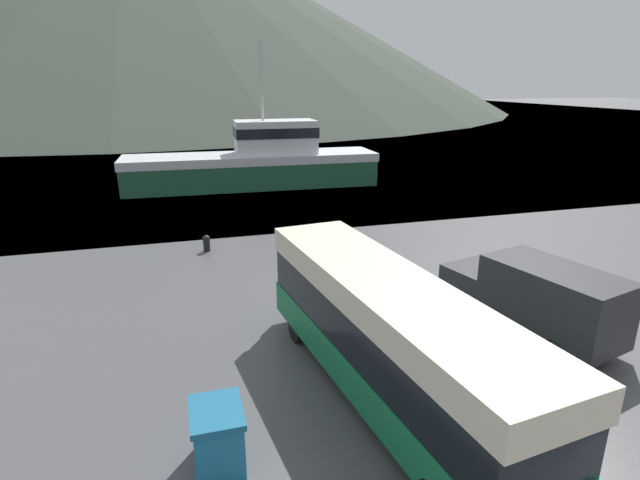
{
  "coord_description": "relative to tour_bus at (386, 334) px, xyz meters",
  "views": [
    {
      "loc": [
        -7.38,
        -3.96,
        8.1
      ],
      "look_at": [
        -2.11,
        14.28,
        2.0
      ],
      "focal_mm": 28.0,
      "sensor_mm": 36.0,
      "label": 1
    }
  ],
  "objects": [
    {
      "name": "mooring_bollard",
      "position": [
        -3.71,
        13.58,
        -1.46
      ],
      "size": [
        0.38,
        0.38,
        0.81
      ],
      "color": "black",
      "rests_on": "ground"
    },
    {
      "name": "fishing_boat",
      "position": [
        1.28,
        28.75,
        0.05
      ],
      "size": [
        19.8,
        5.16,
        10.92
      ],
      "rotation": [
        0.0,
        0.0,
        1.54
      ],
      "color": "#1E5138",
      "rests_on": "water_surface"
    },
    {
      "name": "hill_backdrop",
      "position": [
        -12.02,
        155.99,
        26.7
      ],
      "size": [
        209.14,
        209.14,
        57.2
      ],
      "primitive_type": "cone",
      "color": "#3D473D",
      "rests_on": "ground"
    },
    {
      "name": "storage_bin",
      "position": [
        -4.45,
        -1.25,
        -1.18
      ],
      "size": [
        1.13,
        1.42,
        1.41
      ],
      "color": "teal",
      "rests_on": "ground"
    },
    {
      "name": "tour_bus",
      "position": [
        0.0,
        0.0,
        0.0
      ],
      "size": [
        3.7,
        11.06,
        3.4
      ],
      "rotation": [
        0.0,
        0.0,
        0.12
      ],
      "color": "#146B3D",
      "rests_on": "ground"
    },
    {
      "name": "delivery_van",
      "position": [
        6.24,
        2.04,
        -0.6
      ],
      "size": [
        3.58,
        6.51,
        2.46
      ],
      "rotation": [
        0.0,
        0.0,
        0.24
      ],
      "color": "#2D2D33",
      "rests_on": "ground"
    },
    {
      "name": "water_surface",
      "position": [
        2.56,
        135.48,
        -1.9
      ],
      "size": [
        240.0,
        240.0,
        0.0
      ],
      "primitive_type": "plane",
      "color": "#3D5160",
      "rests_on": "ground"
    }
  ]
}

